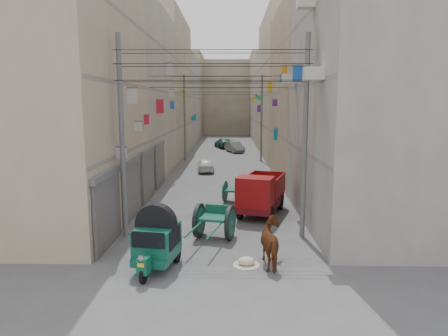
{
  "coord_description": "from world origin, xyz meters",
  "views": [
    {
      "loc": [
        0.67,
        -9.64,
        5.31
      ],
      "look_at": [
        0.42,
        6.5,
        2.73
      ],
      "focal_mm": 32.0,
      "sensor_mm": 36.0,
      "label": 1
    }
  ],
  "objects_px": {
    "auto_rickshaw": "(157,239)",
    "second_cart": "(236,191)",
    "distant_car_green": "(224,143)",
    "tonga_cart": "(214,221)",
    "mini_truck": "(259,196)",
    "feed_sack": "(246,261)",
    "horse": "(274,243)",
    "distant_car_white": "(206,165)",
    "distant_car_grey": "(235,147)"
  },
  "relations": [
    {
      "from": "tonga_cart",
      "to": "distant_car_white",
      "type": "xyz_separation_m",
      "value": [
        -1.32,
        16.14,
        -0.17
      ]
    },
    {
      "from": "tonga_cart",
      "to": "feed_sack",
      "type": "distance_m",
      "value": 2.97
    },
    {
      "from": "auto_rickshaw",
      "to": "distant_car_white",
      "type": "relative_size",
      "value": 0.74
    },
    {
      "from": "tonga_cart",
      "to": "distant_car_grey",
      "type": "distance_m",
      "value": 29.18
    },
    {
      "from": "second_cart",
      "to": "tonga_cart",
      "type": "bearing_deg",
      "value": -85.49
    },
    {
      "from": "mini_truck",
      "to": "distant_car_white",
      "type": "height_order",
      "value": "mini_truck"
    },
    {
      "from": "auto_rickshaw",
      "to": "mini_truck",
      "type": "height_order",
      "value": "mini_truck"
    },
    {
      "from": "second_cart",
      "to": "mini_truck",
      "type": "bearing_deg",
      "value": -55.31
    },
    {
      "from": "second_cart",
      "to": "feed_sack",
      "type": "bearing_deg",
      "value": -74.93
    },
    {
      "from": "auto_rickshaw",
      "to": "feed_sack",
      "type": "height_order",
      "value": "auto_rickshaw"
    },
    {
      "from": "distant_car_grey",
      "to": "tonga_cart",
      "type": "bearing_deg",
      "value": -111.64
    },
    {
      "from": "feed_sack",
      "to": "distant_car_grey",
      "type": "bearing_deg",
      "value": 90.07
    },
    {
      "from": "auto_rickshaw",
      "to": "distant_car_white",
      "type": "distance_m",
      "value": 19.08
    },
    {
      "from": "horse",
      "to": "auto_rickshaw",
      "type": "bearing_deg",
      "value": -4.76
    },
    {
      "from": "second_cart",
      "to": "distant_car_grey",
      "type": "height_order",
      "value": "second_cart"
    },
    {
      "from": "tonga_cart",
      "to": "distant_car_green",
      "type": "distance_m",
      "value": 33.78
    },
    {
      "from": "auto_rickshaw",
      "to": "feed_sack",
      "type": "xyz_separation_m",
      "value": [
        2.94,
        0.26,
        -0.83
      ]
    },
    {
      "from": "mini_truck",
      "to": "horse",
      "type": "relative_size",
      "value": 2.18
    },
    {
      "from": "second_cart",
      "to": "distant_car_grey",
      "type": "distance_m",
      "value": 23.2
    },
    {
      "from": "mini_truck",
      "to": "distant_car_green",
      "type": "distance_m",
      "value": 30.65
    },
    {
      "from": "mini_truck",
      "to": "feed_sack",
      "type": "relative_size",
      "value": 7.12
    },
    {
      "from": "distant_car_white",
      "to": "distant_car_green",
      "type": "distance_m",
      "value": 17.67
    },
    {
      "from": "feed_sack",
      "to": "horse",
      "type": "height_order",
      "value": "horse"
    },
    {
      "from": "second_cart",
      "to": "feed_sack",
      "type": "height_order",
      "value": "second_cart"
    },
    {
      "from": "horse",
      "to": "distant_car_green",
      "type": "relative_size",
      "value": 0.45
    },
    {
      "from": "tonga_cart",
      "to": "mini_truck",
      "type": "bearing_deg",
      "value": 71.35
    },
    {
      "from": "auto_rickshaw",
      "to": "second_cart",
      "type": "bearing_deg",
      "value": 82.45
    },
    {
      "from": "mini_truck",
      "to": "feed_sack",
      "type": "xyz_separation_m",
      "value": [
        -0.85,
        -5.88,
        -0.85
      ]
    },
    {
      "from": "distant_car_green",
      "to": "tonga_cart",
      "type": "bearing_deg",
      "value": 75.54
    },
    {
      "from": "second_cart",
      "to": "distant_car_white",
      "type": "xyz_separation_m",
      "value": [
        -2.28,
        10.18,
        -0.08
      ]
    },
    {
      "from": "feed_sack",
      "to": "horse",
      "type": "xyz_separation_m",
      "value": [
        0.9,
        -0.02,
        0.63
      ]
    },
    {
      "from": "distant_car_white",
      "to": "distant_car_green",
      "type": "bearing_deg",
      "value": -98.38
    },
    {
      "from": "auto_rickshaw",
      "to": "distant_car_green",
      "type": "distance_m",
      "value": 36.75
    },
    {
      "from": "auto_rickshaw",
      "to": "feed_sack",
      "type": "relative_size",
      "value": 4.29
    },
    {
      "from": "feed_sack",
      "to": "mini_truck",
      "type": "bearing_deg",
      "value": 81.79
    },
    {
      "from": "auto_rickshaw",
      "to": "feed_sack",
      "type": "bearing_deg",
      "value": 14.58
    },
    {
      "from": "horse",
      "to": "distant_car_white",
      "type": "height_order",
      "value": "horse"
    },
    {
      "from": "distant_car_white",
      "to": "second_cart",
      "type": "bearing_deg",
      "value": 97.91
    },
    {
      "from": "feed_sack",
      "to": "distant_car_white",
      "type": "xyz_separation_m",
      "value": [
        -2.49,
        18.81,
        0.41
      ]
    },
    {
      "from": "distant_car_white",
      "to": "auto_rickshaw",
      "type": "bearing_deg",
      "value": 83.93
    },
    {
      "from": "feed_sack",
      "to": "distant_car_grey",
      "type": "xyz_separation_m",
      "value": [
        -0.04,
        31.83,
        0.44
      ]
    },
    {
      "from": "distant_car_white",
      "to": "distant_car_green",
      "type": "relative_size",
      "value": 0.8
    },
    {
      "from": "tonga_cart",
      "to": "horse",
      "type": "distance_m",
      "value": 3.4
    },
    {
      "from": "horse",
      "to": "distant_car_white",
      "type": "distance_m",
      "value": 19.14
    },
    {
      "from": "mini_truck",
      "to": "second_cart",
      "type": "bearing_deg",
      "value": 128.8
    },
    {
      "from": "distant_car_grey",
      "to": "distant_car_green",
      "type": "height_order",
      "value": "distant_car_green"
    },
    {
      "from": "auto_rickshaw",
      "to": "mini_truck",
      "type": "distance_m",
      "value": 7.21
    },
    {
      "from": "feed_sack",
      "to": "distant_car_green",
      "type": "distance_m",
      "value": 36.48
    },
    {
      "from": "auto_rickshaw",
      "to": "distant_car_grey",
      "type": "distance_m",
      "value": 32.23
    },
    {
      "from": "feed_sack",
      "to": "distant_car_grey",
      "type": "height_order",
      "value": "distant_car_grey"
    }
  ]
}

